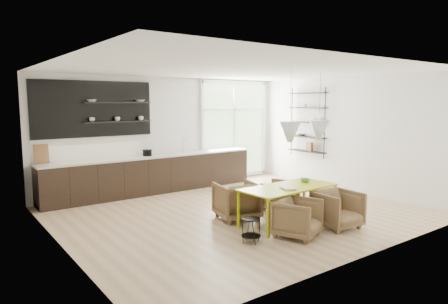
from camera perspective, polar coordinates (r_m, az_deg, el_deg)
room at (r=9.33m, az=0.76°, el=2.23°), size 7.02×6.01×2.91m
kitchen_run at (r=10.14m, az=-10.48°, el=-2.42°), size 5.54×0.69×2.75m
right_shelving at (r=11.25m, az=11.93°, el=3.91°), size 0.26×1.22×1.90m
dining_table at (r=7.61m, az=9.21°, el=-5.23°), size 1.93×0.92×0.69m
armchair_back_left at (r=7.83m, az=1.84°, el=-6.93°), size 0.93×0.94×0.72m
armchair_back_right at (r=8.56m, az=8.00°, el=-6.13°), size 0.87×0.88×0.61m
armchair_front_left at (r=6.93m, az=10.47°, el=-9.25°), size 0.91×0.92×0.65m
armchair_front_right at (r=7.57m, az=15.91°, el=-7.88°), size 0.77×0.79×0.67m
wire_stool at (r=6.57m, az=3.89°, el=-10.64°), size 0.32×0.32×0.40m
table_book at (r=7.34m, az=8.34°, el=-5.18°), size 0.31×0.36×0.03m
table_bowl at (r=8.09m, az=11.50°, el=-3.99°), size 0.22×0.22×0.06m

